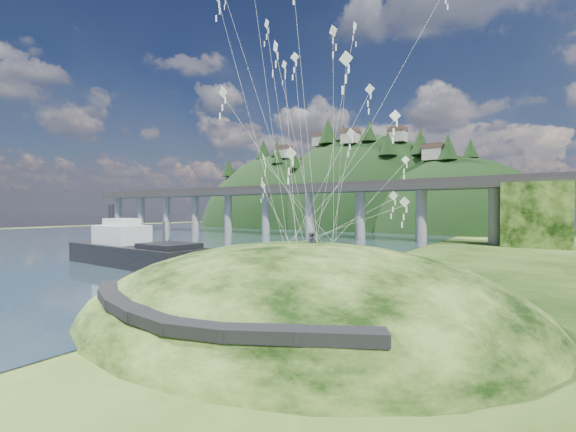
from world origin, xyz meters
The scene contains 10 objects.
ground centered at (0.00, 0.00, 0.00)m, with size 320.00×320.00×0.00m, color black.
water centered at (-72.00, 30.00, 0.01)m, with size 240.00×240.00×0.00m, color #324C5D.
grass_hill centered at (8.00, 2.00, -1.50)m, with size 36.00×32.00×13.00m.
footpath centered at (7.46, -9.74, 2.08)m, with size 22.29×5.84×0.83m.
bridge centered at (-26.46, 70.07, 9.70)m, with size 160.00×11.00×15.00m.
far_ridge centered at (-43.58, 122.17, -7.44)m, with size 153.00×70.00×94.50m.
work_barge centered at (-22.70, 7.92, 2.07)m, with size 23.91×7.45×8.28m.
wooden_dock centered at (-5.75, 7.41, 0.50)m, with size 15.94×4.14×1.13m.
kite_flyers centered at (8.46, 2.72, 5.79)m, with size 0.95×1.12×1.65m.
kite_swarm centered at (9.21, 2.80, 17.46)m, with size 16.99×17.13×20.80m.
Camera 1 is at (23.90, -23.45, 7.62)m, focal length 24.00 mm.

